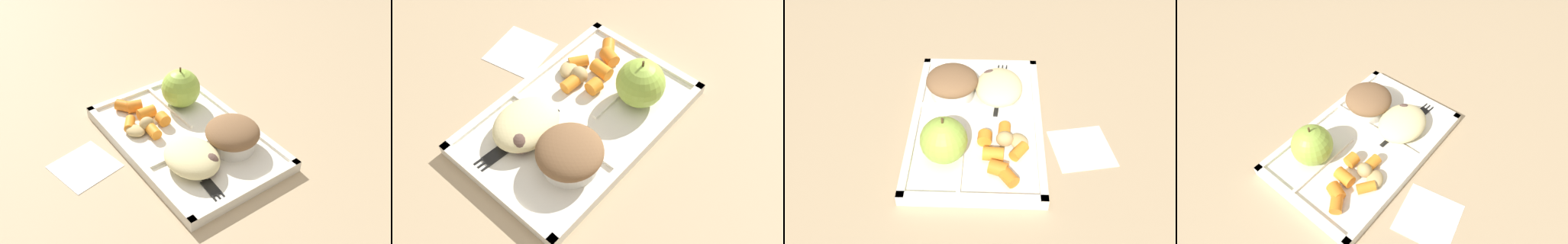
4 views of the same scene
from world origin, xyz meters
The scene contains 18 objects.
ground centered at (0.00, 0.00, 0.00)m, with size 6.00×6.00×0.00m, color tan.
lunch_tray centered at (0.00, 0.00, 0.01)m, with size 0.36×0.23×0.02m.
green_apple centered at (-0.09, 0.05, 0.05)m, with size 0.08×0.08×0.09m.
bran_muffin centered at (0.07, 0.05, 0.04)m, with size 0.10×0.10×0.05m.
carrot_slice_edge centered at (-0.09, -0.03, 0.03)m, with size 0.02×0.02×0.03m, color orange.
carrot_slice_diagonal centered at (-0.12, -0.04, 0.03)m, with size 0.02×0.02×0.03m, color orange.
carrot_slice_near_corner centered at (-0.14, -0.05, 0.03)m, with size 0.02×0.02×0.03m, color orange.
carrot_slice_large centered at (-0.08, -0.07, 0.02)m, with size 0.02×0.02×0.03m, color orange.
carrot_slice_tilted centered at (-0.05, -0.02, 0.03)m, with size 0.02×0.02×0.02m, color orange.
carrot_slice_center centered at (-0.03, -0.05, 0.03)m, with size 0.02×0.02×0.03m, color orange.
potato_chunk_small centered at (-0.06, -0.07, 0.02)m, with size 0.04×0.03×0.02m, color tan.
potato_chunk_wedge centered at (-0.06, -0.05, 0.03)m, with size 0.03×0.03×0.03m, color tan.
egg_noodle_pile centered at (0.07, -0.04, 0.03)m, with size 0.11×0.09×0.04m, color beige.
meatball_front centered at (0.07, -0.04, 0.03)m, with size 0.03×0.03×0.03m, color #755B4C.
meatball_center centered at (0.10, -0.02, 0.03)m, with size 0.04×0.04×0.04m, color brown.
meatball_back centered at (0.06, -0.05, 0.03)m, with size 0.03×0.03×0.03m, color #755B4C.
plastic_fork centered at (0.11, -0.04, 0.02)m, with size 0.16×0.03×0.00m.
paper_napkin centered at (-0.05, -0.18, 0.00)m, with size 0.10×0.10×0.00m, color white.
Camera 2 is at (0.32, 0.30, 0.59)m, focal length 42.56 mm.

